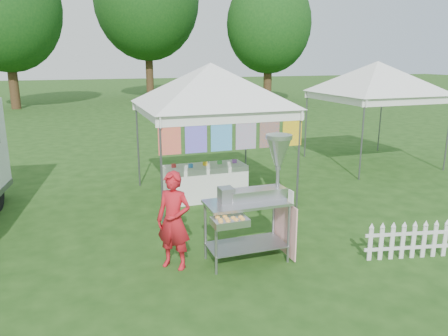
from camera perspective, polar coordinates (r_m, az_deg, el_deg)
name	(u,v)px	position (r m, az deg, el deg)	size (l,w,h in m)	color
ground	(280,262)	(7.05, 7.34, -12.08)	(120.00, 120.00, 0.00)	#1B3F12
canopy_main	(211,63)	(9.56, -1.75, 13.52)	(4.24, 4.24, 3.45)	#59595E
canopy_right	(378,61)	(13.54, 19.48, 12.99)	(4.24, 4.24, 3.45)	#59595E
tree_left	(5,8)	(29.89, -26.72, 18.11)	(6.40, 6.40, 9.53)	#312411
tree_right	(269,24)	(30.55, 5.89, 18.15)	(5.60, 5.60, 8.42)	#312411
donut_cart	(260,189)	(6.70, 4.74, -2.74)	(1.42, 0.96, 1.97)	gray
vendor	(174,221)	(6.60, -6.58, -6.84)	(0.55, 0.36, 1.50)	red
picket_fence	(408,241)	(7.58, 22.91, -8.83)	(1.41, 0.33, 0.56)	silver
display_table	(205,182)	(9.80, -2.45, -1.87)	(1.80, 0.70, 0.78)	white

